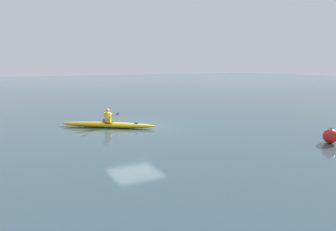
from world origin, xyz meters
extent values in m
plane|color=#334C56|center=(0.00, 0.00, 0.00)|extent=(160.00, 160.00, 0.00)
ellipsoid|color=#EAB214|center=(1.24, -0.54, 0.14)|extent=(4.29, 3.50, 0.28)
torus|color=black|center=(1.19, -0.50, 0.26)|extent=(0.71, 0.71, 0.04)
cylinder|color=black|center=(0.05, 0.38, 0.27)|extent=(0.18, 0.18, 0.02)
cylinder|color=yellow|center=(1.24, -0.54, 0.53)|extent=(0.37, 0.37, 0.49)
sphere|color=tan|center=(1.24, -0.54, 0.88)|extent=(0.21, 0.21, 0.21)
cylinder|color=black|center=(1.08, -0.42, 0.57)|extent=(1.29, 1.65, 0.03)
ellipsoid|color=black|center=(0.45, -1.23, 0.57)|extent=(0.28, 0.34, 0.17)
ellipsoid|color=black|center=(1.72, 0.40, 0.57)|extent=(0.28, 0.34, 0.17)
cylinder|color=tan|center=(1.01, -0.72, 0.58)|extent=(0.15, 0.32, 0.34)
cylinder|color=tan|center=(1.35, -0.27, 0.58)|extent=(0.30, 0.20, 0.34)
sphere|color=red|center=(-5.78, 6.91, 0.30)|extent=(0.59, 0.59, 0.59)
torus|color=#333338|center=(-5.78, 6.91, 0.62)|extent=(0.12, 0.12, 0.02)
camera|label=1|loc=(5.89, 14.50, 3.17)|focal=32.88mm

